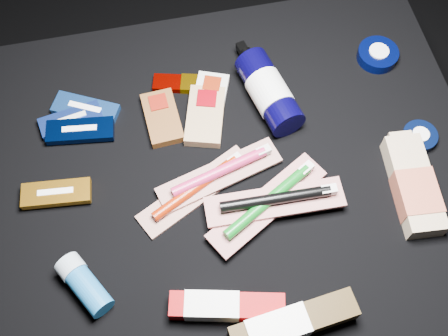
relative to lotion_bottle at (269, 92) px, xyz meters
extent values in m
plane|color=black|center=(-0.13, -0.14, -0.43)|extent=(3.00, 3.00, 0.00)
cube|color=black|center=(-0.13, -0.14, -0.23)|extent=(0.98, 0.78, 0.40)
cube|color=#2258B2|center=(-0.35, 0.05, -0.03)|extent=(0.13, 0.10, 0.01)
cube|color=white|center=(-0.35, 0.05, -0.03)|extent=(0.06, 0.04, 0.02)
cube|color=#1D3CA2|center=(-0.38, 0.03, -0.02)|extent=(0.12, 0.07, 0.01)
cube|color=beige|center=(-0.38, 0.03, -0.02)|extent=(0.06, 0.02, 0.02)
cube|color=#010D30|center=(-0.36, 0.00, -0.02)|extent=(0.13, 0.06, 0.01)
cube|color=white|center=(-0.36, 0.00, -0.02)|extent=(0.07, 0.02, 0.02)
cube|color=#BB7917|center=(-0.42, -0.12, -0.02)|extent=(0.13, 0.06, 0.01)
cube|color=white|center=(-0.42, -0.12, -0.02)|extent=(0.06, 0.02, 0.02)
cube|color=brown|center=(-0.21, 0.00, -0.03)|extent=(0.07, 0.12, 0.02)
cube|color=maroon|center=(-0.21, 0.03, -0.02)|extent=(0.04, 0.04, 0.02)
cube|color=silver|center=(-0.11, 0.02, -0.03)|extent=(0.10, 0.13, 0.02)
cube|color=#691806|center=(-0.10, 0.05, -0.02)|extent=(0.04, 0.04, 0.02)
cube|color=tan|center=(-0.13, -0.01, -0.02)|extent=(0.10, 0.14, 0.02)
cube|color=#660008|center=(-0.12, 0.02, -0.02)|extent=(0.05, 0.05, 0.02)
cube|color=#700400|center=(-0.15, 0.07, -0.03)|extent=(0.13, 0.07, 0.01)
cube|color=#996D03|center=(-0.13, 0.07, -0.03)|extent=(0.06, 0.05, 0.01)
cylinder|color=black|center=(0.00, 0.00, 0.00)|extent=(0.10, 0.18, 0.07)
cylinder|color=silver|center=(0.00, -0.01, 0.00)|extent=(0.08, 0.09, 0.07)
cylinder|color=black|center=(-0.02, 0.09, 0.00)|extent=(0.03, 0.03, 0.02)
cube|color=black|center=(-0.03, 0.11, -0.01)|extent=(0.02, 0.03, 0.01)
cylinder|color=black|center=(0.24, 0.06, -0.02)|extent=(0.08, 0.08, 0.02)
cylinder|color=white|center=(0.24, 0.06, -0.02)|extent=(0.04, 0.04, 0.03)
cylinder|color=black|center=(0.26, -0.14, -0.03)|extent=(0.06, 0.06, 0.02)
cylinder|color=white|center=(0.26, -0.14, -0.02)|extent=(0.03, 0.03, 0.02)
cube|color=tan|center=(0.21, -0.24, -0.01)|extent=(0.08, 0.19, 0.04)
cube|color=#AF553D|center=(0.21, -0.26, -0.01)|extent=(0.08, 0.09, 0.04)
cube|color=tan|center=(0.21, -0.14, -0.01)|extent=(0.04, 0.02, 0.03)
cylinder|color=#185D98|center=(-0.37, -0.31, -0.01)|extent=(0.08, 0.09, 0.04)
cylinder|color=#98AAB8|center=(-0.40, -0.26, -0.01)|extent=(0.05, 0.05, 0.04)
cube|color=beige|center=(-0.17, -0.16, -0.03)|extent=(0.23, 0.15, 0.01)
cylinder|color=maroon|center=(-0.17, -0.16, -0.02)|extent=(0.17, 0.10, 0.02)
cube|color=beige|center=(-0.09, -0.12, -0.02)|extent=(0.03, 0.02, 0.01)
cube|color=#BDB5B1|center=(-0.13, -0.14, -0.02)|extent=(0.24, 0.11, 0.01)
cylinder|color=#A91F4E|center=(-0.13, -0.14, -0.01)|extent=(0.18, 0.07, 0.02)
cube|color=beige|center=(-0.04, -0.12, -0.01)|extent=(0.03, 0.02, 0.01)
cube|color=beige|center=(-0.06, -0.22, -0.02)|extent=(0.24, 0.17, 0.01)
cylinder|color=#085A14|center=(-0.06, -0.22, 0.00)|extent=(0.18, 0.11, 0.02)
cube|color=silver|center=(0.03, -0.17, 0.00)|extent=(0.03, 0.03, 0.01)
cube|color=beige|center=(-0.04, -0.22, -0.01)|extent=(0.25, 0.07, 0.01)
cylinder|color=black|center=(-0.04, -0.22, 0.00)|extent=(0.19, 0.03, 0.02)
cube|color=silver|center=(0.05, -0.22, 0.01)|extent=(0.03, 0.02, 0.01)
cube|color=#8E0002|center=(-0.16, -0.38, -0.02)|extent=(0.19, 0.08, 0.03)
cube|color=silver|center=(-0.19, -0.37, -0.02)|extent=(0.09, 0.06, 0.04)
cube|color=#30210A|center=(-0.06, -0.43, -0.01)|extent=(0.21, 0.07, 0.04)
cube|color=white|center=(-0.09, -0.43, -0.01)|extent=(0.10, 0.06, 0.04)
camera|label=1|loc=(-0.21, -0.58, 0.89)|focal=45.00mm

